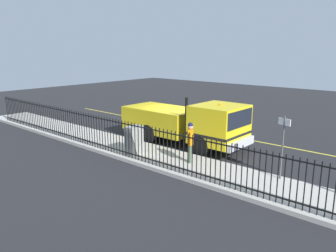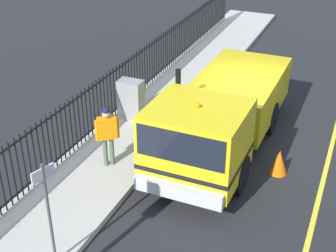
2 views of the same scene
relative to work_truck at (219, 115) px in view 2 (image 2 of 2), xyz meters
The scene contains 9 objects.
ground_plane 2.00m from the work_truck, 108.66° to the right, with size 56.34×56.34×0.00m, color #232326.
sidewalk_slab 3.23m from the work_truck, 29.49° to the right, with size 2.43×25.61×0.16m, color #B7B2A8.
lane_marking 3.49m from the work_truck, 152.92° to the right, with size 0.12×23.05×0.01m, color yellow.
work_truck is the anchor object (origin of this frame).
worker_standing 2.99m from the work_truck, 36.86° to the left, with size 0.50×0.47×1.69m.
iron_fence 3.92m from the work_truck, 22.34° to the right, with size 0.04×21.81×1.59m.
utility_cabinet 3.21m from the work_truck, 15.18° to the right, with size 0.74×0.48×1.25m, color gray.
traffic_cone 1.98m from the work_truck, behind, with size 0.47×0.47×0.67m, color orange.
street_sign 5.58m from the work_truck, 72.75° to the left, with size 0.17×0.49×2.30m.
Camera 2 is at (-2.73, 12.57, 7.15)m, focal length 51.74 mm.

